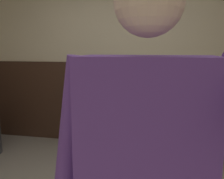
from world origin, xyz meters
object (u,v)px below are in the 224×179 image
at_px(urinal_middle, 131,98).
at_px(urinal_right, 183,100).
at_px(urinal_left, 82,96).
at_px(person, 145,168).

distance_m(urinal_middle, urinal_right, 0.75).
relative_size(urinal_left, urinal_middle, 1.00).
distance_m(urinal_left, urinal_right, 1.50).
bearing_deg(urinal_middle, person, -82.75).
bearing_deg(urinal_left, urinal_middle, 0.00).
height_order(urinal_left, urinal_right, same).
xyz_separation_m(urinal_middle, person, (0.33, -2.60, 0.29)).
distance_m(urinal_middle, person, 2.64).
height_order(urinal_left, person, person).
xyz_separation_m(urinal_left, urinal_right, (1.50, 0.00, 0.00)).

